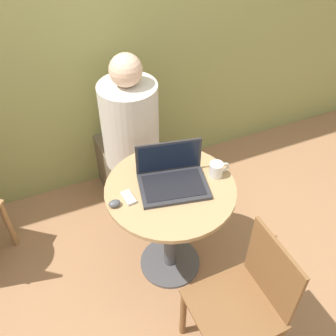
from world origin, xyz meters
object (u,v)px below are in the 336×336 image
at_px(laptop, 172,178).
at_px(cell_phone, 129,198).
at_px(chair_empty, 244,303).
at_px(person_seated, 129,145).

distance_m(laptop, cell_phone, 0.26).
distance_m(cell_phone, chair_empty, 0.79).
xyz_separation_m(cell_phone, chair_empty, (0.36, -0.64, -0.28)).
bearing_deg(chair_empty, laptop, 99.07).
relative_size(laptop, person_seated, 0.34).
relative_size(laptop, chair_empty, 0.49).
bearing_deg(laptop, cell_phone, -176.59).
bearing_deg(person_seated, laptop, -86.71).
height_order(cell_phone, person_seated, person_seated).
xyz_separation_m(laptop, cell_phone, (-0.26, -0.02, -0.03)).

